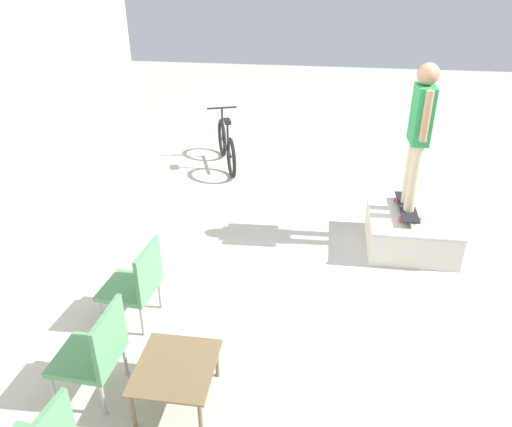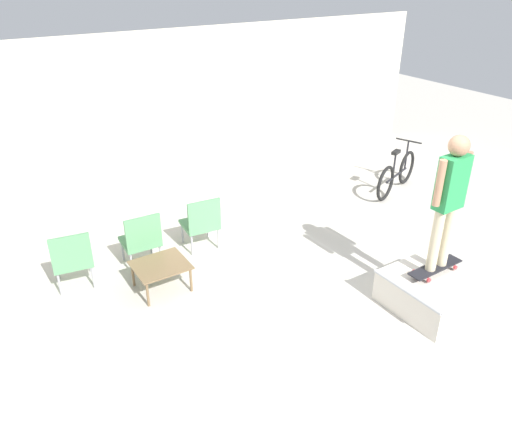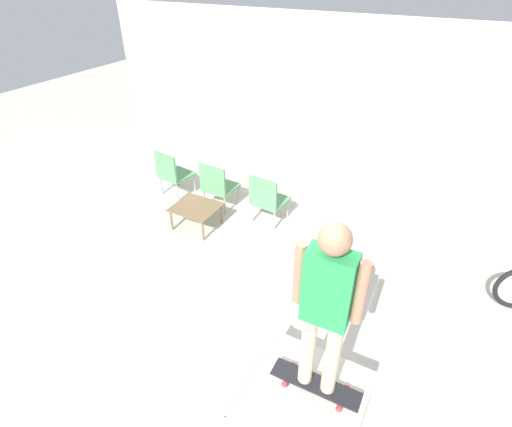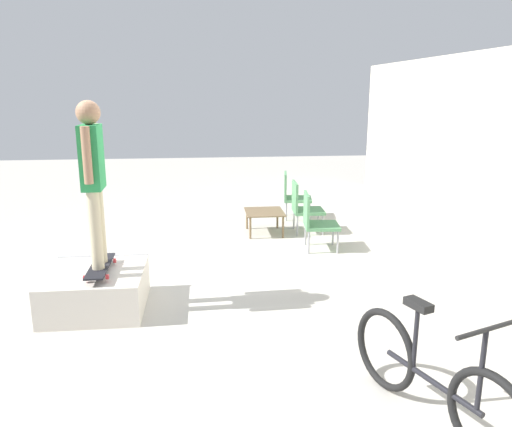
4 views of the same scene
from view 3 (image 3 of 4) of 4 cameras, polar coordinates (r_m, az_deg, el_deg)
ground_plane at (r=5.30m, az=0.18°, el=-13.51°), size 24.00×24.00×0.00m
house_wall_back at (r=8.16m, az=15.42°, el=15.13°), size 12.00×0.06×3.00m
skate_ramp_box at (r=4.26m, az=6.70°, el=-25.69°), size 1.11×1.07×0.47m
skateboard_on_ramp at (r=4.03m, az=8.51°, el=-22.92°), size 0.85×0.27×0.07m
person_skater at (r=3.22m, az=10.07°, el=-12.21°), size 0.57×0.25×1.77m
coffee_table at (r=6.62m, az=-8.56°, el=0.64°), size 0.72×0.65×0.39m
patio_chair_left at (r=7.57m, az=-11.83°, el=5.78°), size 0.59×0.59×0.89m
patio_chair_center at (r=7.03m, az=-5.50°, el=4.13°), size 0.54×0.54×0.89m
patio_chair_right at (r=6.60m, az=1.63°, el=2.22°), size 0.57×0.57×0.89m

